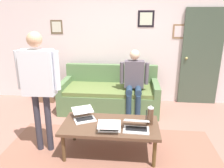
# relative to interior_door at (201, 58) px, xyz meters

# --- Properties ---
(ground_plane) EXTENTS (7.68, 7.68, 0.00)m
(ground_plane) POSITION_rel_interior_door_xyz_m (1.81, 2.11, -1.02)
(ground_plane) COLOR #9C695D
(area_rug) EXTENTS (3.09, 1.64, 0.01)m
(area_rug) POSITION_rel_interior_door_xyz_m (1.73, 2.15, -1.02)
(area_rug) COLOR #8C5A4A
(area_rug) RESTS_ON ground_plane
(back_wall) EXTENTS (7.04, 0.11, 2.70)m
(back_wall) POSITION_rel_interior_door_xyz_m (1.81, -0.09, 0.33)
(back_wall) COLOR silver
(back_wall) RESTS_ON ground_plane
(interior_door) EXTENTS (0.82, 0.09, 2.05)m
(interior_door) POSITION_rel_interior_door_xyz_m (0.00, 0.00, 0.00)
(interior_door) COLOR #414F41
(interior_door) RESTS_ON ground_plane
(couch) EXTENTS (1.97, 0.91, 0.88)m
(couch) POSITION_rel_interior_door_xyz_m (1.90, 0.52, -0.72)
(couch) COLOR #57754B
(couch) RESTS_ON ground_plane
(coffee_table) EXTENTS (1.34, 0.68, 0.45)m
(coffee_table) POSITION_rel_interior_door_xyz_m (1.73, 2.05, -0.62)
(coffee_table) COLOR brown
(coffee_table) RESTS_ON ground_plane
(laptop_left) EXTENTS (0.35, 0.29, 0.14)m
(laptop_left) POSITION_rel_interior_door_xyz_m (1.37, 2.15, -0.54)
(laptop_left) COLOR silver
(laptop_left) RESTS_ON coffee_table
(laptop_center) EXTENTS (0.31, 0.31, 0.13)m
(laptop_center) POSITION_rel_interior_door_xyz_m (1.73, 2.20, -0.53)
(laptop_center) COLOR silver
(laptop_center) RESTS_ON coffee_table
(laptop_right) EXTENTS (0.42, 0.43, 0.13)m
(laptop_right) POSITION_rel_interior_door_xyz_m (2.13, 1.92, -0.54)
(laptop_right) COLOR silver
(laptop_right) RESTS_ON coffee_table
(french_press) EXTENTS (0.10, 0.08, 0.28)m
(french_press) POSITION_rel_interior_door_xyz_m (1.18, 1.98, -0.45)
(french_press) COLOR #4C3323
(french_press) RESTS_ON coffee_table
(side_shelf) EXTENTS (0.42, 0.32, 0.79)m
(side_shelf) POSITION_rel_interior_door_xyz_m (3.40, 0.19, -0.63)
(side_shelf) COLOR brown
(side_shelf) RESTS_ON ground_plane
(flower_vase) EXTENTS (0.10, 0.09, 0.43)m
(flower_vase) POSITION_rel_interior_door_xyz_m (3.40, 0.19, -0.08)
(flower_vase) COLOR #38537A
(flower_vase) RESTS_ON side_shelf
(person_standing) EXTENTS (0.59, 0.20, 1.71)m
(person_standing) POSITION_rel_interior_door_xyz_m (2.69, 2.07, 0.07)
(person_standing) COLOR #33313D
(person_standing) RESTS_ON ground_plane
(person_seated) EXTENTS (0.55, 0.51, 1.28)m
(person_seated) POSITION_rel_interior_door_xyz_m (1.41, 0.74, -0.30)
(person_seated) COLOR #21354D
(person_seated) RESTS_ON ground_plane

